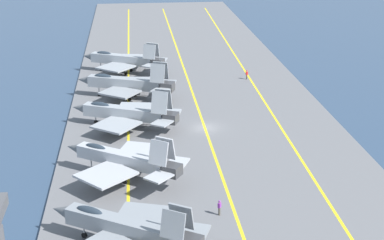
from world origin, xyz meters
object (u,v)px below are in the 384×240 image
(parked_jet_second, at_px, (124,159))
(parked_jet_third, at_px, (126,113))
(parked_jet_fourth, at_px, (127,83))
(crew_red_vest, at_px, (247,74))
(parked_jet_nearest, at_px, (126,228))
(crew_purple_vest, at_px, (219,207))
(parked_jet_fifth, at_px, (124,60))

(parked_jet_second, distance_m, parked_jet_third, 17.15)
(parked_jet_third, distance_m, parked_jet_fourth, 13.71)
(parked_jet_fourth, relative_size, crew_red_vest, 9.68)
(parked_jet_third, xyz_separation_m, crew_red_vest, (22.64, -22.54, -1.32))
(parked_jet_nearest, bearing_deg, parked_jet_second, 0.69)
(parked_jet_second, relative_size, crew_red_vest, 8.67)
(parked_jet_second, xyz_separation_m, parked_jet_fourth, (30.85, -0.46, 0.06))
(parked_jet_nearest, relative_size, crew_red_vest, 8.94)
(parked_jet_second, distance_m, parked_jet_fourth, 30.86)
(parked_jet_fourth, xyz_separation_m, crew_red_vest, (8.93, -22.39, -1.69))
(crew_red_vest, height_order, crew_purple_vest, crew_red_vest)
(parked_jet_fifth, bearing_deg, parked_jet_nearest, -179.80)
(parked_jet_fifth, xyz_separation_m, crew_red_vest, (-6.81, -22.88, -1.66))
(parked_jet_nearest, distance_m, parked_jet_fourth, 46.28)
(parked_jet_second, bearing_deg, crew_purple_vest, -134.25)
(parked_jet_nearest, relative_size, parked_jet_second, 1.03)
(parked_jet_fourth, relative_size, parked_jet_fifth, 1.02)
(parked_jet_third, xyz_separation_m, parked_jet_fifth, (29.45, 0.34, 0.34))
(crew_red_vest, distance_m, crew_purple_vest, 51.23)
(parked_jet_fourth, height_order, parked_jet_fifth, parked_jet_fourth)
(parked_jet_second, bearing_deg, parked_jet_third, -1.06)
(parked_jet_fifth, height_order, crew_red_vest, parked_jet_fifth)
(parked_jet_second, xyz_separation_m, parked_jet_fifth, (46.60, 0.03, 0.03))
(parked_jet_nearest, relative_size, crew_purple_vest, 8.95)
(parked_jet_third, xyz_separation_m, parked_jet_fourth, (13.71, -0.14, 0.37))
(parked_jet_fifth, height_order, crew_purple_vest, parked_jet_fifth)
(parked_jet_fourth, bearing_deg, crew_purple_vest, -166.68)
(parked_jet_nearest, distance_m, parked_jet_third, 32.57)
(parked_jet_fifth, relative_size, crew_red_vest, 9.52)
(parked_jet_fifth, distance_m, crew_purple_vest, 57.35)
(parked_jet_nearest, distance_m, crew_purple_vest, 11.47)
(parked_jet_nearest, relative_size, parked_jet_fourth, 0.92)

